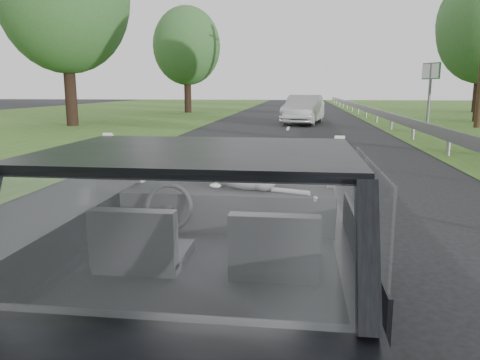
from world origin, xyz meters
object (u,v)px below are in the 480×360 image
(cat, at_px, (246,178))
(other_car, at_px, (303,109))
(highway_sign, at_px, (429,97))
(subject_car, at_px, (215,251))

(cat, height_order, other_car, other_car)
(highway_sign, bearing_deg, subject_car, -130.99)
(cat, relative_size, other_car, 0.14)
(subject_car, height_order, highway_sign, highway_sign)
(cat, xyz_separation_m, highway_sign, (5.74, 17.24, 0.31))
(subject_car, relative_size, cat, 6.58)
(other_car, bearing_deg, cat, -81.46)
(cat, distance_m, highway_sign, 18.18)
(subject_car, bearing_deg, cat, 78.83)
(subject_car, bearing_deg, highway_sign, 71.83)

